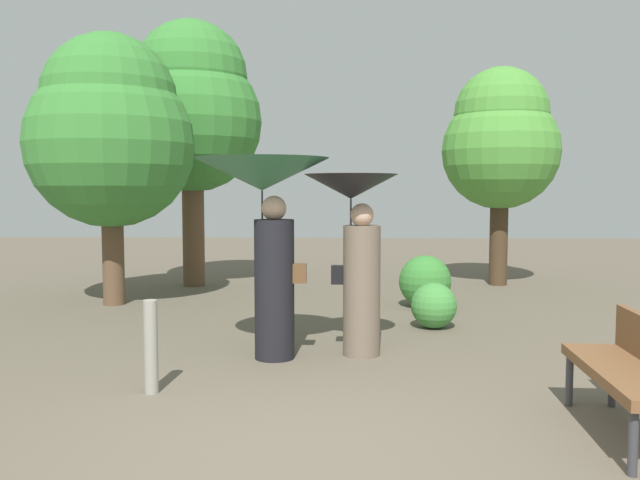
# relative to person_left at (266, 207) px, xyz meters

# --- Properties ---
(ground_plane) EXTENTS (40.00, 40.00, 0.00)m
(ground_plane) POSITION_rel_person_left_xyz_m (0.54, -2.48, -1.59)
(ground_plane) COLOR brown
(person_left) EXTENTS (1.40, 1.40, 2.09)m
(person_left) POSITION_rel_person_left_xyz_m (0.00, 0.00, 0.00)
(person_left) COLOR black
(person_left) RESTS_ON ground
(person_right) EXTENTS (0.99, 0.99, 1.93)m
(person_right) POSITION_rel_person_left_xyz_m (0.94, 0.17, -0.29)
(person_right) COLOR #6B5B4C
(person_right) RESTS_ON ground
(park_bench) EXTENTS (0.56, 1.52, 0.83)m
(park_bench) POSITION_rel_person_left_xyz_m (2.88, -2.12, -1.08)
(park_bench) COLOR #38383D
(park_bench) RESTS_ON ground
(tree_near_left) EXTENTS (2.55, 2.55, 4.82)m
(tree_near_left) POSITION_rel_person_left_xyz_m (-1.97, 5.19, 1.65)
(tree_near_left) COLOR brown
(tree_near_left) RESTS_ON ground
(tree_near_right) EXTENTS (2.14, 2.14, 4.00)m
(tree_near_right) POSITION_rel_person_left_xyz_m (3.67, 5.50, 1.09)
(tree_near_right) COLOR #42301E
(tree_near_right) RESTS_ON ground
(tree_mid_left) EXTENTS (2.53, 2.53, 4.12)m
(tree_mid_left) POSITION_rel_person_left_xyz_m (-2.74, 3.14, 1.07)
(tree_mid_left) COLOR brown
(tree_mid_left) RESTS_ON ground
(bush_path_left) EXTENTS (0.78, 0.78, 0.78)m
(bush_path_left) POSITION_rel_person_left_xyz_m (2.03, 3.08, -1.20)
(bush_path_left) COLOR #387F33
(bush_path_left) RESTS_ON ground
(bush_path_right) EXTENTS (0.59, 0.59, 0.59)m
(bush_path_right) POSITION_rel_person_left_xyz_m (1.96, 1.56, -1.30)
(bush_path_right) COLOR #428C3D
(bush_path_right) RESTS_ON ground
(path_marker_post) EXTENTS (0.12, 0.12, 0.82)m
(path_marker_post) POSITION_rel_person_left_xyz_m (-0.86, -1.24, -1.18)
(path_marker_post) COLOR gray
(path_marker_post) RESTS_ON ground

